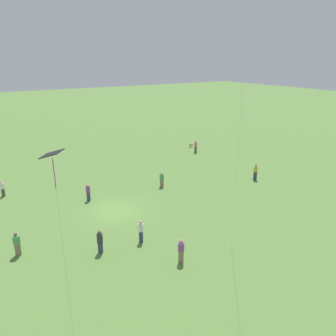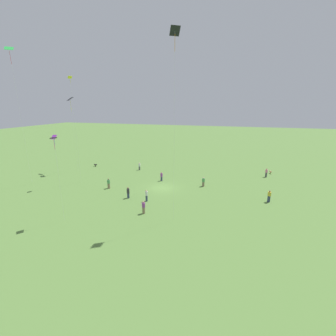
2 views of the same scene
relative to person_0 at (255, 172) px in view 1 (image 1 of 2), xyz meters
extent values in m
plane|color=#5B843D|center=(16.24, -1.11, -0.86)|extent=(240.00, 240.00, 0.00)
cylinder|color=#333D5B|center=(0.00, 0.00, -0.38)|extent=(0.41, 0.41, 0.94)
cylinder|color=gold|center=(0.00, 0.00, 0.37)|extent=(0.48, 0.48, 0.57)
sphere|color=brown|center=(0.00, 0.00, 0.77)|extent=(0.24, 0.24, 0.24)
cylinder|color=#333D5B|center=(19.80, 4.38, -0.48)|extent=(0.49, 0.49, 0.76)
cylinder|color=#333338|center=(19.80, 4.38, 0.26)|extent=(0.58, 0.58, 0.72)
sphere|color=brown|center=(19.80, 4.38, 0.74)|extent=(0.24, 0.24, 0.24)
cylinder|color=#4C4C51|center=(-1.03, -12.30, -0.39)|extent=(0.40, 0.40, 0.93)
cylinder|color=pink|center=(-1.03, -12.30, 0.34)|extent=(0.47, 0.47, 0.55)
sphere|color=#A87A56|center=(-1.03, -12.30, 0.74)|extent=(0.24, 0.24, 0.24)
cylinder|color=#333D5B|center=(16.78, 4.68, -0.41)|extent=(0.42, 0.42, 0.89)
cylinder|color=white|center=(16.78, 4.68, 0.33)|extent=(0.49, 0.49, 0.59)
sphere|color=tan|center=(16.78, 4.68, 0.74)|extent=(0.24, 0.24, 0.24)
cylinder|color=#4C4C51|center=(24.22, -9.96, -0.45)|extent=(0.45, 0.45, 0.81)
cylinder|color=white|center=(24.22, -9.96, 0.22)|extent=(0.53, 0.53, 0.55)
sphere|color=beige|center=(24.22, -9.96, 0.62)|extent=(0.24, 0.24, 0.24)
cylinder|color=#333D5B|center=(17.52, -4.51, -0.46)|extent=(0.47, 0.47, 0.80)
cylinder|color=purple|center=(17.52, -4.51, 0.26)|extent=(0.56, 0.56, 0.63)
sphere|color=tan|center=(17.52, -4.51, 0.69)|extent=(0.24, 0.24, 0.24)
cylinder|color=#847056|center=(9.82, -3.79, -0.45)|extent=(0.49, 0.49, 0.82)
cylinder|color=#4C9956|center=(9.82, -3.79, 0.25)|extent=(0.57, 0.57, 0.58)
sphere|color=beige|center=(9.82, -3.79, 0.66)|extent=(0.24, 0.24, 0.24)
cylinder|color=#847056|center=(15.72, 8.32, -0.41)|extent=(0.41, 0.41, 0.89)
cylinder|color=purple|center=(15.72, 8.32, 0.32)|extent=(0.48, 0.48, 0.58)
sphere|color=tan|center=(15.72, 8.32, 0.73)|extent=(0.24, 0.24, 0.24)
cylinder|color=#847056|center=(24.70, 1.63, -0.41)|extent=(0.53, 0.53, 0.90)
cylinder|color=#4C9956|center=(24.70, 1.63, 0.33)|extent=(0.63, 0.63, 0.58)
sphere|color=brown|center=(24.70, 1.63, 0.74)|extent=(0.24, 0.24, 0.24)
cylinder|color=silver|center=(11.66, 8.80, 9.25)|extent=(0.01, 0.01, 20.22)
cube|color=black|center=(24.09, 12.71, 9.04)|extent=(0.95, 0.95, 0.21)
cylinder|color=#E54C99|center=(24.09, 12.71, 8.32)|extent=(0.04, 0.04, 1.02)
cylinder|color=silver|center=(24.09, 12.71, 4.09)|extent=(0.01, 0.01, 9.90)
cylinder|color=tan|center=(-2.18, -15.09, -0.45)|extent=(0.42, 0.61, 0.29)
sphere|color=tan|center=(-2.27, -14.73, -0.40)|extent=(0.26, 0.26, 0.26)
cylinder|color=tan|center=(-2.18, -15.09, -0.72)|extent=(0.13, 0.13, 0.27)
camera|label=1|loc=(26.42, 23.57, 12.07)|focal=35.00mm
camera|label=2|loc=(5.40, 32.36, 12.44)|focal=24.00mm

